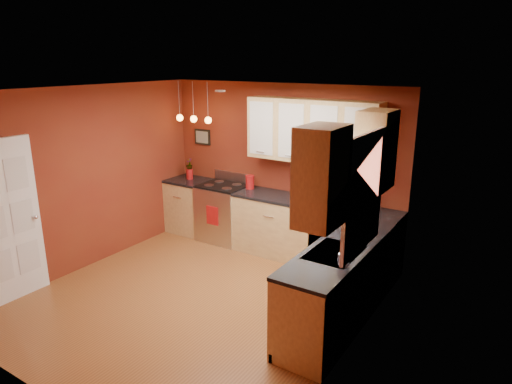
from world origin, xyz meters
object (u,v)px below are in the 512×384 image
Objects in this scene: gas_range at (224,212)px; coffee_maker at (365,199)px; sink at (335,254)px; red_canister at (250,182)px; soap_pump at (344,257)px.

coffee_maker is at bearing 3.54° from gas_range.
sink is at bearing -66.40° from coffee_maker.
red_canister reaches higher than gas_range.
coffee_maker is 1.38× the size of soap_pump.
gas_range is at bearing 150.22° from sink.
gas_range is 4.03× the size of coffee_maker.
sink is 3.23× the size of red_canister.
sink reaches higher than coffee_maker.
red_canister is at bearing -164.03° from coffee_maker.
soap_pump is (0.47, -1.91, -0.03)m from coffee_maker.
red_canister is at bearing 10.90° from gas_range.
sink is at bearing -36.48° from red_canister.
gas_range is 3.38m from soap_pump.
sink is 2.68m from red_canister.
red_canister is at bearing 141.81° from soap_pump.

